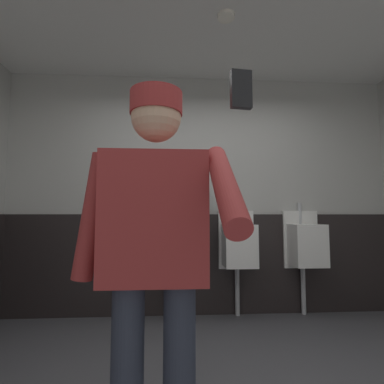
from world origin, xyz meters
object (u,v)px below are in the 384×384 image
urinal_left (170,245)px  person (155,241)px  cell_phone (241,89)px  soap_dispenser (167,198)px  urinal_right (305,244)px  urinal_middle (238,245)px

urinal_left → person: bearing=-91.1°
cell_phone → person: bearing=111.9°
cell_phone → soap_dispenser: size_ratio=0.61×
urinal_left → soap_dispenser: 0.53m
urinal_right → soap_dispenser: soap_dispenser is taller
urinal_left → cell_phone: bearing=-84.3°
urinal_middle → person: person is taller
urinal_left → urinal_right: (1.50, 0.00, 0.00)m
urinal_middle → urinal_right: same height
urinal_right → urinal_middle: bearing=180.0°
person → soap_dispenser: (-0.00, 1.97, 0.31)m
urinal_middle → soap_dispenser: bearing=171.4°
urinal_middle → cell_phone: (-0.51, -2.35, 0.67)m
urinal_middle → cell_phone: 2.50m
urinal_right → cell_phone: bearing=-118.3°
cell_phone → soap_dispenser: bearing=89.8°
urinal_left → person: size_ratio=0.75×
person → cell_phone: 0.74m
urinal_right → urinal_left: bearing=180.0°
urinal_left → soap_dispenser: bearing=107.2°
urinal_middle → soap_dispenser: (-0.79, 0.12, 0.51)m
urinal_left → cell_phone: (0.24, -2.35, 0.67)m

